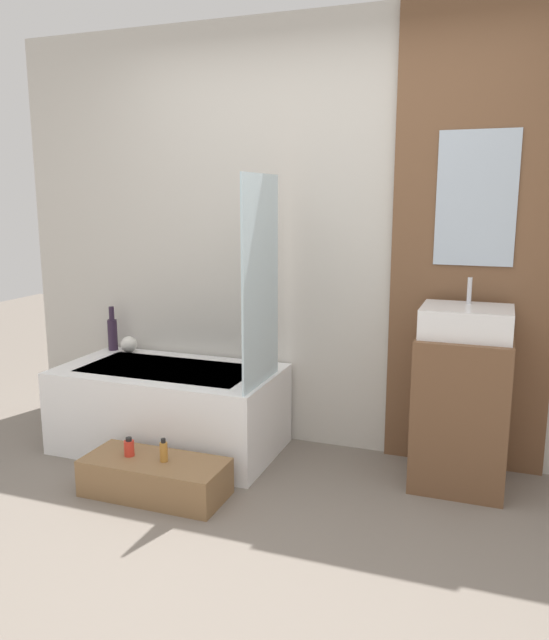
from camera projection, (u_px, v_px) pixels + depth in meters
name	position (u px, v px, depth m)	size (l,w,h in m)	color
ground_plane	(214.00, 579.00, 2.58)	(12.00, 12.00, 0.00)	slate
wall_tiled_back	(323.00, 239.00, 3.78)	(4.20, 0.06, 2.60)	beige
wall_wood_accent	(474.00, 241.00, 3.43)	(0.90, 0.04, 2.60)	brown
bathtub	(170.00, 408.00, 3.89)	(1.35, 0.74, 0.51)	white
glass_shower_screen	(261.00, 282.00, 3.42)	(0.01, 0.52, 1.16)	silver
wooden_step_bench	(155.00, 477.00, 3.29)	(0.76, 0.33, 0.20)	olive
vanity_cabinet	(461.00, 411.00, 3.37)	(0.49, 0.48, 0.83)	brown
sink	(467.00, 322.00, 3.28)	(0.46, 0.38, 0.30)	white
vase_tall_dark	(113.00, 332.00, 4.28)	(0.06, 0.06, 0.30)	#2D1E33
vase_round_light	(129.00, 344.00, 4.22)	(0.11, 0.11, 0.11)	silver
bottle_soap_primary	(129.00, 448.00, 3.31)	(0.05, 0.05, 0.10)	red
bottle_soap_secondary	(164.00, 451.00, 3.24)	(0.04, 0.04, 0.13)	#B2752D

